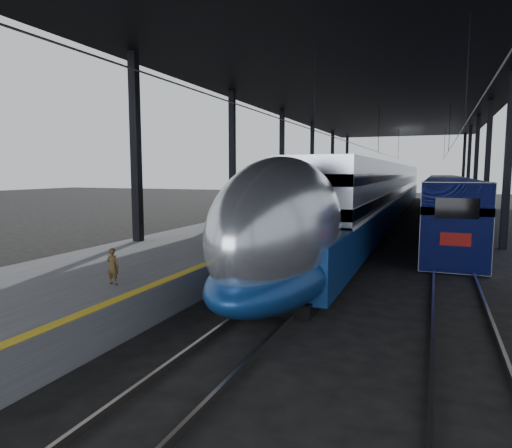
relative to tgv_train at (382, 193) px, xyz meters
The scene contains 8 objects.
ground 29.07m from the tgv_train, 93.96° to the right, with size 160.00×160.00×0.00m, color black.
platform 10.61m from the tgv_train, 121.65° to the right, with size 6.00×80.00×1.00m, color #4C4C4F.
yellow_strip 9.39m from the tgv_train, 106.83° to the right, with size 0.30×80.00×0.01m, color gold.
rails 9.50m from the tgv_train, 74.35° to the right, with size 6.52×80.00×0.16m.
canopy 11.32m from the tgv_train, 90.64° to the right, with size 18.00×75.00×9.47m.
tgv_train is the anchor object (origin of this frame).
second_train 7.65m from the tgv_train, 49.12° to the left, with size 2.62×56.05×3.61m.
child 30.90m from the tgv_train, 96.97° to the right, with size 0.36×0.24×0.99m, color #433216.
Camera 1 is at (6.18, -11.48, 4.01)m, focal length 32.00 mm.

